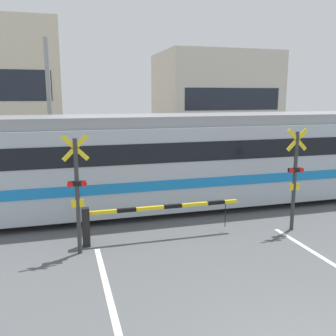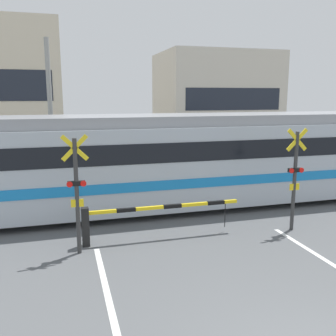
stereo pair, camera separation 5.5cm
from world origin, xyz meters
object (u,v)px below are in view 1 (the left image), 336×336
at_px(crossing_signal_right, 295,175).
at_px(pedestrian, 149,155).
at_px(crossing_barrier_near, 133,216).
at_px(crossing_barrier_far, 182,170).
at_px(commuter_train, 194,158).
at_px(crossing_signal_left, 77,189).

height_order(crossing_signal_right, pedestrian, crossing_signal_right).
bearing_deg(crossing_signal_right, crossing_barrier_near, 174.94).
xyz_separation_m(crossing_barrier_far, pedestrian, (-0.73, 3.32, 0.23)).
relative_size(crossing_signal_right, pedestrian, 1.82).
relative_size(commuter_train, crossing_signal_left, 4.92).
relative_size(commuter_train, crossing_barrier_far, 3.35).
distance_m(commuter_train, crossing_barrier_near, 4.17).
distance_m(crossing_barrier_near, pedestrian, 9.56).
bearing_deg(commuter_train, crossing_signal_left, -142.79).
xyz_separation_m(crossing_barrier_near, crossing_signal_right, (4.88, -0.43, 0.97)).
distance_m(crossing_barrier_near, crossing_signal_left, 1.83).
relative_size(crossing_signal_left, crossing_signal_right, 1.00).
xyz_separation_m(crossing_barrier_near, crossing_barrier_far, (3.39, 5.86, 0.00)).
relative_size(crossing_barrier_far, crossing_signal_left, 1.47).
xyz_separation_m(crossing_barrier_near, pedestrian, (2.66, 9.18, 0.23)).
height_order(commuter_train, crossing_barrier_near, commuter_train).
bearing_deg(commuter_train, pedestrian, 91.69).
bearing_deg(crossing_barrier_far, commuter_train, -100.26).
bearing_deg(crossing_signal_right, commuter_train, 121.70).
bearing_deg(commuter_train, crossing_barrier_near, -134.85).
xyz_separation_m(crossing_signal_right, pedestrian, (-2.22, 9.61, -0.73)).
bearing_deg(crossing_barrier_near, commuter_train, 45.15).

